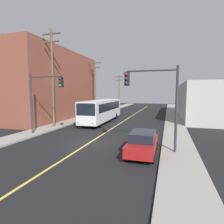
{
  "coord_description": "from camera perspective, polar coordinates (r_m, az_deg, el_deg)",
  "views": [
    {
      "loc": [
        6.42,
        -14.68,
        4.32
      ],
      "look_at": [
        0.0,
        6.59,
        2.0
      ],
      "focal_mm": 30.16,
      "sensor_mm": 36.0,
      "label": 1
    }
  ],
  "objects": [
    {
      "name": "ground_plane",
      "position": [
        16.6,
        -6.68,
        -9.17
      ],
      "size": [
        120.0,
        120.0,
        0.0
      ],
      "primitive_type": "plane",
      "color": "black"
    },
    {
      "name": "sidewalk_left",
      "position": [
        28.53,
        -12.06,
        -2.73
      ],
      "size": [
        2.5,
        90.0,
        0.15
      ],
      "primitive_type": "cube",
      "color": "gray",
      "rests_on": "ground"
    },
    {
      "name": "sidewalk_right",
      "position": [
        25.06,
        18.49,
        -4.1
      ],
      "size": [
        2.5,
        90.0,
        0.15
      ],
      "primitive_type": "cube",
      "color": "gray",
      "rests_on": "ground"
    },
    {
      "name": "lane_stripe_center",
      "position": [
        30.67,
        4.55,
        -2.15
      ],
      "size": [
        0.16,
        60.0,
        0.01
      ],
      "primitive_type": "cube",
      "color": "#D8CC4C",
      "rests_on": "ground"
    },
    {
      "name": "building_left_brick",
      "position": [
        33.99,
        -19.26,
        7.54
      ],
      "size": [
        10.0,
        20.06,
        10.91
      ],
      "color": "brown",
      "rests_on": "ground"
    },
    {
      "name": "building_right_warehouse",
      "position": [
        37.43,
        29.29,
        3.03
      ],
      "size": [
        12.0,
        23.61,
        5.81
      ],
      "color": "#B2B2A8",
      "rests_on": "ground"
    },
    {
      "name": "city_bus",
      "position": [
        27.38,
        -2.99,
        0.71
      ],
      "size": [
        2.82,
        12.2,
        3.2
      ],
      "color": "silver",
      "rests_on": "ground"
    },
    {
      "name": "parked_car_red",
      "position": [
        13.41,
        9.25,
        -9.14
      ],
      "size": [
        1.84,
        4.41,
        1.62
      ],
      "color": "maroon",
      "rests_on": "ground"
    },
    {
      "name": "utility_pole_near",
      "position": [
        24.18,
        -17.61,
        10.87
      ],
      "size": [
        2.4,
        0.28,
        11.65
      ],
      "color": "brown",
      "rests_on": "sidewalk_left"
    },
    {
      "name": "utility_pole_mid",
      "position": [
        36.69,
        -5.17,
        8.3
      ],
      "size": [
        2.4,
        0.28,
        10.35
      ],
      "color": "brown",
      "rests_on": "sidewalk_left"
    },
    {
      "name": "utility_pole_far",
      "position": [
        54.76,
        2.19,
        6.92
      ],
      "size": [
        2.4,
        0.28,
        9.21
      ],
      "color": "brown",
      "rests_on": "sidewalk_left"
    },
    {
      "name": "traffic_signal_left_corner",
      "position": [
        19.82,
        -19.96,
        5.56
      ],
      "size": [
        3.75,
        0.48,
        6.0
      ],
      "color": "#2D2D33",
      "rests_on": "sidewalk_left"
    },
    {
      "name": "traffic_signal_right_corner",
      "position": [
        13.66,
        12.62,
        5.76
      ],
      "size": [
        3.75,
        0.48,
        6.0
      ],
      "color": "#2D2D33",
      "rests_on": "sidewalk_right"
    }
  ]
}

